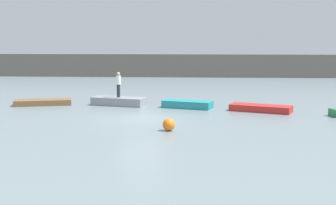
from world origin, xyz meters
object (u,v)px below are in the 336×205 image
Objects in this scene: rowboat_red at (261,108)px; person_white_shirt at (118,83)px; rowboat_brown at (43,102)px; rowboat_teal at (188,104)px; mooring_buoy at (169,125)px; rowboat_grey at (119,101)px.

person_white_shirt is (-8.96, 2.02, 1.26)m from rowboat_red.
person_white_shirt reaches higher than rowboat_brown.
mooring_buoy is at bearing -78.26° from rowboat_teal.
rowboat_grey is 4.61m from rowboat_teal.
mooring_buoy reaches higher than rowboat_grey.
rowboat_brown is 9.56m from rowboat_teal.
rowboat_teal is 5.16× the size of mooring_buoy.
rowboat_brown is 1.18× the size of rowboat_teal.
person_white_shirt is 2.76× the size of mooring_buoy.
rowboat_brown is 1.04× the size of rowboat_grey.
mooring_buoy is (3.79, -8.22, 0.03)m from rowboat_grey.
mooring_buoy is at bearing -50.69° from rowboat_grey.
rowboat_brown is at bearing 137.55° from mooring_buoy.
rowboat_teal is at bearing 84.25° from mooring_buoy.
person_white_shirt is at bearing 0.00° from rowboat_grey.
mooring_buoy reaches higher than rowboat_brown.
rowboat_red is (13.96, -1.85, 0.02)m from rowboat_brown.
rowboat_teal is (4.54, -0.85, -0.03)m from rowboat_grey.
mooring_buoy is at bearing -57.41° from rowboat_brown.
rowboat_grey is 2.12× the size of person_white_shirt.
mooring_buoy is (8.80, -8.05, 0.12)m from rowboat_brown.
rowboat_teal reaches higher than rowboat_red.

